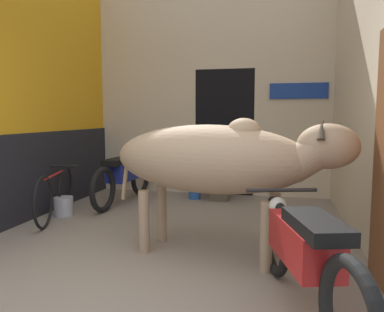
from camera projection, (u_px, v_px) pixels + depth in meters
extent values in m
plane|color=gray|center=(104.00, 312.00, 2.65)|extent=(30.00, 30.00, 0.00)
cube|color=orange|center=(23.00, 64.00, 4.92)|extent=(0.18, 4.17, 4.13)
cube|color=black|center=(35.00, 175.00, 5.06)|extent=(0.03, 4.17, 1.16)
cube|color=beige|center=(212.00, 12.00, 6.44)|extent=(4.08, 0.18, 1.95)
cube|color=beige|center=(150.00, 132.00, 6.92)|extent=(1.77, 0.18, 2.18)
cube|color=beige|center=(292.00, 133.00, 6.34)|extent=(1.28, 0.18, 2.18)
cube|color=black|center=(228.00, 132.00, 6.95)|extent=(1.03, 0.90, 2.18)
cube|color=navy|center=(299.00, 91.00, 6.14)|extent=(0.93, 0.03, 0.25)
cube|color=beige|center=(373.00, 51.00, 3.97)|extent=(0.18, 4.17, 4.13)
ellipsoid|color=tan|center=(208.00, 159.00, 3.64)|extent=(2.08, 1.02, 0.67)
ellipsoid|color=tan|center=(244.00, 131.00, 3.48)|extent=(0.36, 0.33, 0.25)
cylinder|color=tan|center=(306.00, 158.00, 3.29)|extent=(0.49, 0.39, 0.44)
ellipsoid|color=tan|center=(328.00, 146.00, 3.21)|extent=(0.58, 0.41, 0.39)
cylinder|color=tan|center=(126.00, 174.00, 4.03)|extent=(0.13, 0.06, 0.57)
cylinder|color=tan|center=(274.00, 225.00, 3.66)|extent=(0.11, 0.11, 0.64)
cylinder|color=tan|center=(266.00, 237.00, 3.30)|extent=(0.11, 0.11, 0.64)
cylinder|color=tan|center=(162.00, 213.00, 4.13)|extent=(0.11, 0.11, 0.64)
cylinder|color=tan|center=(144.00, 222.00, 3.77)|extent=(0.11, 0.11, 0.64)
cone|color=#473D33|center=(323.00, 129.00, 3.34)|extent=(0.09, 0.15, 0.20)
cone|color=#473D33|center=(322.00, 130.00, 3.09)|extent=(0.09, 0.15, 0.20)
torus|color=black|center=(275.00, 236.00, 3.24)|extent=(0.27, 0.68, 0.69)
cube|color=maroon|center=(304.00, 242.00, 2.54)|extent=(0.48, 0.80, 0.28)
cube|color=black|center=(316.00, 225.00, 2.32)|extent=(0.42, 0.65, 0.09)
cylinder|color=black|center=(282.00, 190.00, 3.05)|extent=(0.57, 0.19, 0.03)
sphere|color=silver|center=(278.00, 206.00, 3.16)|extent=(0.15, 0.15, 0.15)
torus|color=black|center=(103.00, 190.00, 5.35)|extent=(0.12, 0.66, 0.66)
torus|color=black|center=(140.00, 176.00, 6.56)|extent=(0.12, 0.66, 0.66)
cube|color=navy|center=(123.00, 171.00, 5.94)|extent=(0.32, 0.72, 0.28)
cube|color=black|center=(117.00, 162.00, 5.73)|extent=(0.30, 0.57, 0.09)
cylinder|color=black|center=(137.00, 153.00, 6.38)|extent=(0.58, 0.07, 0.03)
sphere|color=silver|center=(139.00, 161.00, 6.48)|extent=(0.15, 0.15, 0.15)
torus|color=black|center=(43.00, 202.00, 4.57)|extent=(0.22, 0.65, 0.66)
torus|color=black|center=(66.00, 187.00, 5.51)|extent=(0.22, 0.65, 0.66)
cylinder|color=red|center=(55.00, 174.00, 5.01)|extent=(0.24, 0.76, 0.03)
cylinder|color=black|center=(63.00, 166.00, 5.39)|extent=(0.43, 0.15, 0.03)
cube|color=brown|center=(219.00, 188.00, 6.07)|extent=(0.29, 0.14, 0.43)
cube|color=brown|center=(220.00, 171.00, 6.13)|extent=(0.29, 0.32, 0.11)
cube|color=navy|center=(221.00, 155.00, 6.17)|extent=(0.42, 0.20, 0.51)
sphere|color=tan|center=(221.00, 133.00, 6.13)|extent=(0.20, 0.20, 0.20)
cylinder|color=#2856B2|center=(195.00, 187.00, 6.25)|extent=(0.20, 0.20, 0.39)
cylinder|color=#2856B2|center=(195.00, 174.00, 6.23)|extent=(0.28, 0.28, 0.04)
cylinder|color=#A8A8B2|center=(64.00, 206.00, 5.20)|extent=(0.26, 0.26, 0.26)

